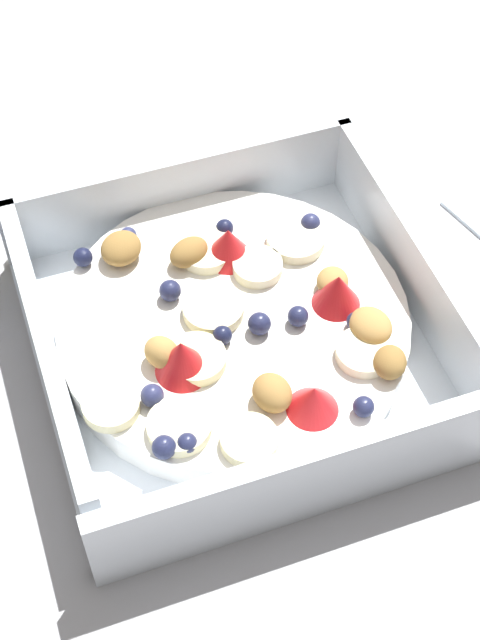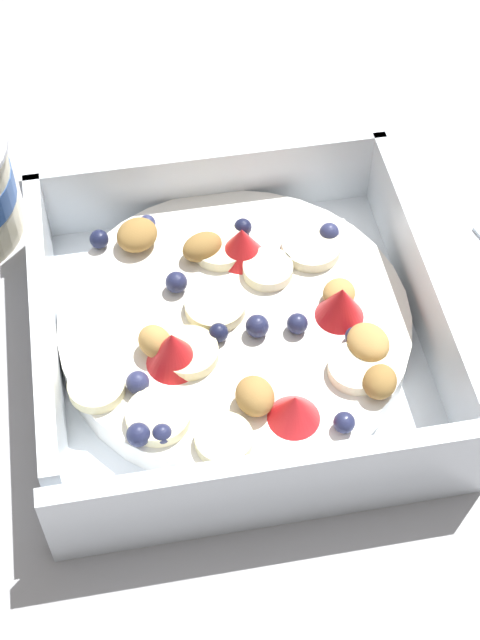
# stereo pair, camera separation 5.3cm
# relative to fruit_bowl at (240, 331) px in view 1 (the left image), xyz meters

# --- Properties ---
(ground_plane) EXTENTS (2.40, 2.40, 0.00)m
(ground_plane) POSITION_rel_fruit_bowl_xyz_m (-0.00, 0.01, -0.02)
(ground_plane) COLOR #9E9EA3
(fruit_bowl) EXTENTS (0.22, 0.22, 0.06)m
(fruit_bowl) POSITION_rel_fruit_bowl_xyz_m (0.00, 0.00, 0.00)
(fruit_bowl) COLOR white
(fruit_bowl) RESTS_ON ground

